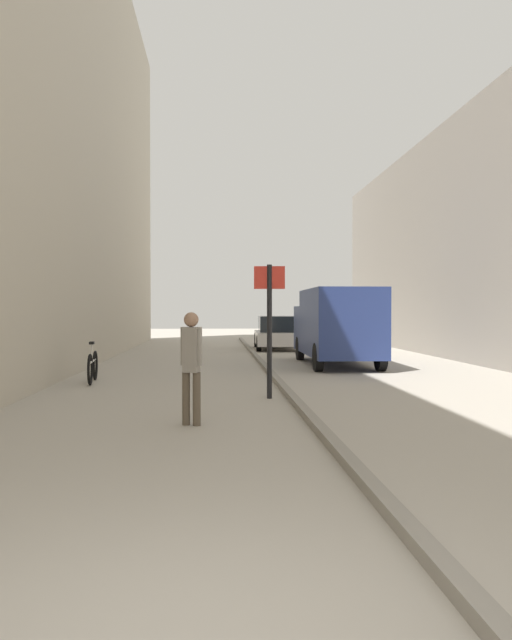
# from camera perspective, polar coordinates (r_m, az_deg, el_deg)

# --- Properties ---
(ground_plane) EXTENTS (80.00, 80.00, 0.00)m
(ground_plane) POSITION_cam_1_polar(r_m,az_deg,el_deg) (14.93, -4.36, -5.66)
(ground_plane) COLOR #A8A093
(building_facade_left) EXTENTS (2.03, 40.00, 15.64)m
(building_facade_left) POSITION_cam_1_polar(r_m,az_deg,el_deg) (16.72, -21.76, 22.30)
(building_facade_left) COLOR #BCB29E
(building_facade_left) RESTS_ON ground_plane
(kerb_strip) EXTENTS (0.16, 40.00, 0.12)m
(kerb_strip) POSITION_cam_1_polar(r_m,az_deg,el_deg) (14.99, 1.72, -5.40)
(kerb_strip) COLOR gray
(kerb_strip) RESTS_ON ground_plane
(pedestrian_main_foreground) EXTENTS (0.32, 0.25, 1.69)m
(pedestrian_main_foreground) POSITION_cam_1_polar(r_m,az_deg,el_deg) (8.97, -6.19, -3.82)
(pedestrian_main_foreground) COLOR brown
(pedestrian_main_foreground) RESTS_ON ground_plane
(delivery_van) EXTENTS (2.05, 5.55, 2.35)m
(delivery_van) POSITION_cam_1_polar(r_m,az_deg,el_deg) (18.80, 7.68, -0.43)
(delivery_van) COLOR navy
(delivery_van) RESTS_ON ground_plane
(parked_car) EXTENTS (1.96, 4.26, 1.45)m
(parked_car) POSITION_cam_1_polar(r_m,az_deg,el_deg) (26.26, 1.95, -1.23)
(parked_car) COLOR silver
(parked_car) RESTS_ON ground_plane
(street_sign_post) EXTENTS (0.60, 0.10, 2.60)m
(street_sign_post) POSITION_cam_1_polar(r_m,az_deg,el_deg) (11.60, 1.29, 0.09)
(street_sign_post) COLOR black
(street_sign_post) RESTS_ON ground_plane
(bicycle_leaning) EXTENTS (0.22, 1.77, 0.98)m
(bicycle_leaning) POSITION_cam_1_polar(r_m,az_deg,el_deg) (14.70, -15.30, -4.30)
(bicycle_leaning) COLOR black
(bicycle_leaning) RESTS_ON ground_plane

